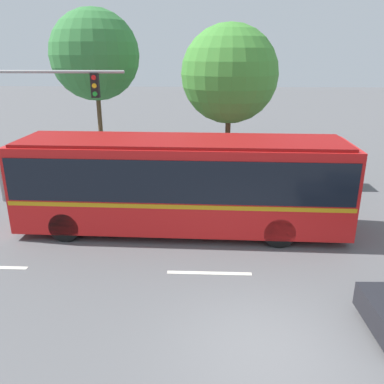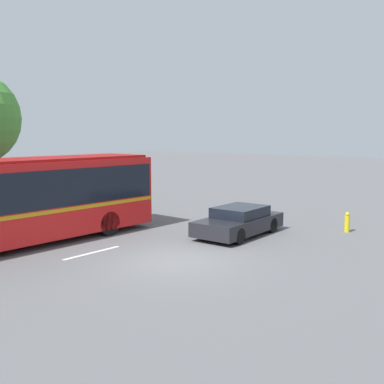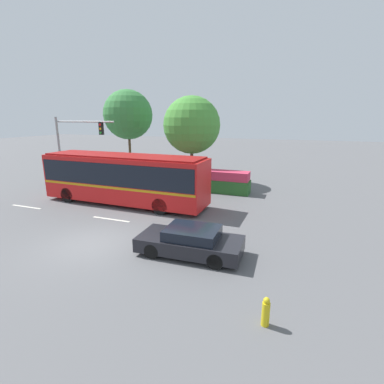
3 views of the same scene
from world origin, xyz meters
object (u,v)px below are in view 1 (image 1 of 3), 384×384
Objects in this scene: traffic_light_pole at (26,111)px; street_tree_centre at (230,74)px; street_tree_left at (95,55)px; city_bus at (181,180)px.

street_tree_centre is (8.13, 5.08, 1.16)m from traffic_light_pole.
street_tree_centre reaches higher than traffic_light_pole.
street_tree_left is at bearing 80.23° from traffic_light_pole.
street_tree_centre is (7.03, -1.30, -0.89)m from street_tree_left.
city_bus is 11.00m from street_tree_left.
traffic_light_pole is at bearing -147.99° from street_tree_centre.
street_tree_left reaches higher than traffic_light_pole.
city_bus is 6.98m from traffic_light_pole.
city_bus is at bearing -21.89° from traffic_light_pole.
traffic_light_pole is at bearing -99.77° from street_tree_left.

